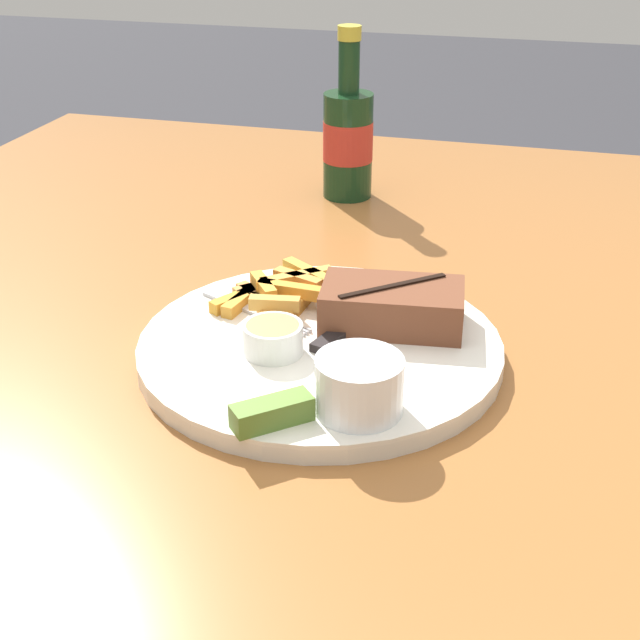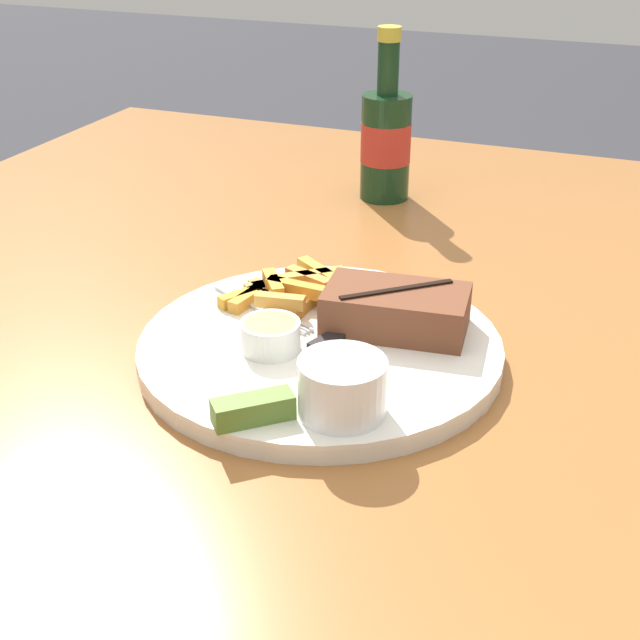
# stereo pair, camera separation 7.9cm
# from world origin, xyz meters

# --- Properties ---
(dining_table) EXTENTS (1.32, 1.45, 0.73)m
(dining_table) POSITION_xyz_m (0.00, 0.00, 0.67)
(dining_table) COLOR #935B2D
(dining_table) RESTS_ON ground_plane
(dinner_plate) EXTENTS (0.33, 0.33, 0.02)m
(dinner_plate) POSITION_xyz_m (0.00, 0.00, 0.74)
(dinner_plate) COLOR silver
(dinner_plate) RESTS_ON dining_table
(steak_portion) EXTENTS (0.14, 0.09, 0.04)m
(steak_portion) POSITION_xyz_m (0.06, 0.05, 0.77)
(steak_portion) COLOR brown
(steak_portion) RESTS_ON dinner_plate
(fries_pile) EXTENTS (0.11, 0.14, 0.02)m
(fries_pile) POSITION_xyz_m (-0.06, 0.06, 0.76)
(fries_pile) COLOR gold
(fries_pile) RESTS_ON dinner_plate
(coleslaw_cup) EXTENTS (0.07, 0.07, 0.05)m
(coleslaw_cup) POSITION_xyz_m (0.06, -0.10, 0.78)
(coleslaw_cup) COLOR white
(coleslaw_cup) RESTS_ON dinner_plate
(dipping_sauce_cup) EXTENTS (0.05, 0.05, 0.03)m
(dipping_sauce_cup) POSITION_xyz_m (-0.03, -0.03, 0.77)
(dipping_sauce_cup) COLOR silver
(dipping_sauce_cup) RESTS_ON dinner_plate
(pickle_spear) EXTENTS (0.06, 0.06, 0.02)m
(pickle_spear) POSITION_xyz_m (-0.00, -0.14, 0.76)
(pickle_spear) COLOR #567A2D
(pickle_spear) RESTS_ON dinner_plate
(fork_utensil) EXTENTS (0.13, 0.07, 0.00)m
(fork_utensil) POSITION_xyz_m (-0.08, 0.04, 0.75)
(fork_utensil) COLOR #B7B7BC
(fork_utensil) RESTS_ON dinner_plate
(knife_utensil) EXTENTS (0.07, 0.16, 0.01)m
(knife_utensil) POSITION_xyz_m (0.02, 0.04, 0.76)
(knife_utensil) COLOR #B7B7BC
(knife_utensil) RESTS_ON dinner_plate
(beer_bottle) EXTENTS (0.07, 0.07, 0.22)m
(beer_bottle) POSITION_xyz_m (-0.08, 0.43, 0.81)
(beer_bottle) COLOR #143319
(beer_bottle) RESTS_ON dining_table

